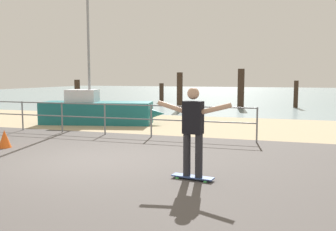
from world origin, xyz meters
TOP-DOWN VIEW (x-y plane):
  - ground_plane at (0.00, -1.00)m, footprint 24.00×10.00m
  - beach_strip at (0.00, 7.00)m, footprint 24.00×6.00m
  - sea_surface at (0.00, 35.00)m, footprint 72.00×50.00m
  - railing_fence at (-1.34, 3.60)m, footprint 9.83×0.05m
  - sailboat at (-2.81, 6.10)m, footprint 5.07×2.33m
  - skateboard at (2.72, -0.73)m, footprint 0.82×0.32m
  - skateboarder at (2.72, -0.73)m, footprint 1.44×0.31m
  - groyne_post_0 at (-7.75, 12.39)m, footprint 0.33×0.33m
  - groyne_post_1 at (-4.59, 18.95)m, footprint 0.33×0.33m
  - groyne_post_2 at (-1.44, 12.87)m, footprint 0.33×0.33m
  - groyne_post_3 at (1.72, 15.13)m, footprint 0.40×0.40m
  - groyne_post_4 at (4.88, 16.64)m, footprint 0.27×0.27m
  - traffic_cone at (-2.86, 0.74)m, footprint 0.36×0.36m

SIDE VIEW (x-z plane):
  - ground_plane at x=0.00m, z-range -0.02..0.02m
  - beach_strip at x=0.00m, z-range -0.02..0.02m
  - sea_surface at x=0.00m, z-range -0.02..0.02m
  - skateboard at x=2.72m, z-range 0.03..0.11m
  - traffic_cone at x=-2.86m, z-range 0.00..0.50m
  - sailboat at x=-2.81m, z-range -2.39..3.44m
  - railing_fence at x=-1.34m, z-range 0.17..1.22m
  - groyne_post_1 at x=-4.59m, z-range 0.00..1.42m
  - groyne_post_4 at x=4.88m, z-range 0.00..1.68m
  - groyne_post_0 at x=-7.75m, z-range 0.00..1.73m
  - skateboarder at x=2.72m, z-range 0.19..1.84m
  - groyne_post_2 at x=-1.44m, z-range 0.00..2.15m
  - groyne_post_3 at x=1.72m, z-range 0.00..2.38m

